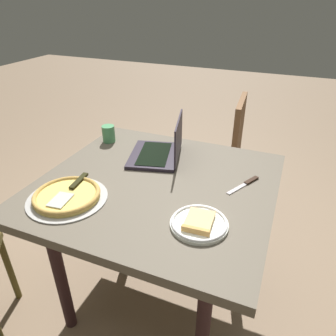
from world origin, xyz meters
The scene contains 8 objects.
ground_plane centered at (0.00, 0.00, 0.00)m, with size 12.00×12.00×0.00m, color #826951.
dining_table centered at (0.00, 0.00, 0.68)m, with size 1.01×1.07×0.77m.
laptop centered at (-0.24, -0.08, 0.82)m, with size 0.37×0.33×0.22m.
pizza_plate centered at (0.23, 0.28, 0.79)m, with size 0.22×0.22×0.04m.
pizza_tray centered at (0.27, -0.30, 0.79)m, with size 0.34×0.34×0.04m.
table_knife centered at (-0.14, 0.39, 0.78)m, with size 0.20×0.11×0.01m.
drink_cup centered at (-0.30, -0.44, 0.82)m, with size 0.07×0.07×0.10m.
chair_far centered at (-0.95, 0.09, 0.51)m, with size 0.47×0.47×0.91m.
Camera 1 is at (1.12, 0.52, 1.55)m, focal length 33.40 mm.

